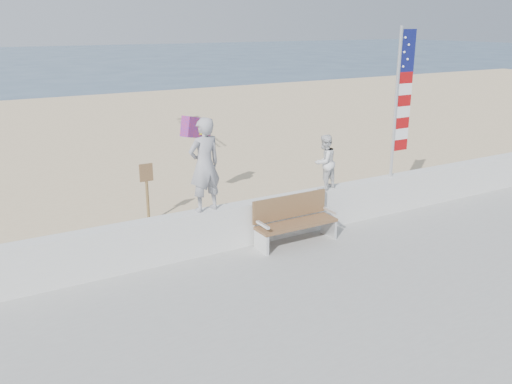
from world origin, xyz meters
TOP-DOWN VIEW (x-y plane):
  - ground at (0.00, 0.00)m, footprint 220.00×220.00m
  - sand at (0.00, 9.00)m, footprint 90.00×40.00m
  - seawall at (0.00, 2.00)m, footprint 30.00×0.35m
  - adult at (-0.84, 2.00)m, footprint 0.73×0.53m
  - child at (2.06, 2.00)m, footprint 0.71×0.62m
  - bench at (0.98, 1.55)m, footprint 1.80×0.57m
  - flag at (4.20, 2.00)m, footprint 0.50×0.08m
  - parafoil_kite at (0.42, 5.18)m, footprint 1.02×0.70m
  - sign at (-1.22, 4.43)m, footprint 0.32×0.07m

SIDE VIEW (x-z plane):
  - ground at x=0.00m, z-range 0.00..0.00m
  - sand at x=0.00m, z-range 0.00..0.08m
  - seawall at x=0.00m, z-range 0.18..1.08m
  - bench at x=0.98m, z-range 0.19..1.19m
  - sign at x=-1.22m, z-range 0.21..1.67m
  - child at x=2.06m, z-range 1.08..2.31m
  - adult at x=-0.84m, z-range 1.08..2.94m
  - parafoil_kite at x=0.42m, z-range 1.75..2.45m
  - flag at x=4.20m, z-range 1.24..4.74m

